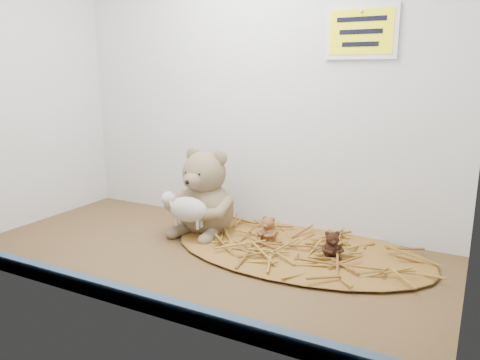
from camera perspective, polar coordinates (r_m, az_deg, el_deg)
The scene contains 8 objects.
alcove_shell at distance 118.99cm, azimuth -2.72°, elevation 12.94°, with size 120.40×60.20×90.40cm.
front_rail at distance 98.68cm, azimuth -13.97°, elevation -13.49°, with size 119.28×2.20×3.60cm, color #364F67.
straw_bed at distance 122.10cm, azimuth 7.13°, elevation -8.45°, with size 68.11×39.55×1.32cm, color brown.
main_teddy at distance 132.16cm, azimuth -4.20°, elevation -1.38°, with size 19.87×20.97×24.64cm, color #8D7256, non-canonical shape.
toy_lamb at distance 125.85cm, azimuth -6.31°, elevation -3.58°, with size 14.61×8.92×9.44cm, color beige, non-canonical shape.
mini_teddy_tan at distance 125.36cm, azimuth 3.51°, elevation -5.81°, with size 5.48×5.79×6.80cm, color brown, non-canonical shape.
mini_teddy_brown at distance 116.55cm, azimuth 11.15°, elevation -7.57°, with size 5.39×5.69×6.69cm, color black, non-canonical shape.
wall_sign at distance 127.00cm, azimuth 14.57°, elevation 17.08°, with size 16.00×1.20×11.00cm, color #FFF90D.
Camera 1 is at (60.38, -93.54, 45.40)cm, focal length 35.00 mm.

